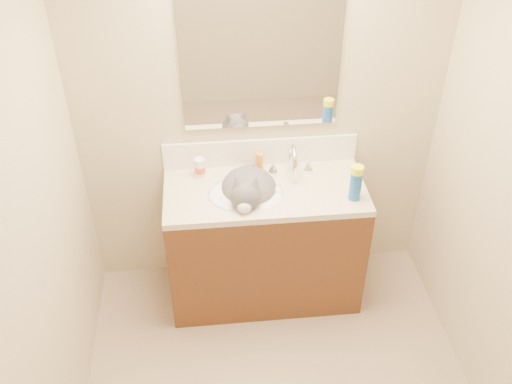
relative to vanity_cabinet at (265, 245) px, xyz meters
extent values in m
cube|color=#C2B390|center=(0.00, 0.28, 0.84)|extent=(2.20, 0.04, 2.50)
cube|color=#C2B390|center=(-1.10, -0.97, 0.84)|extent=(0.04, 2.50, 2.50)
cube|color=#532D16|center=(0.00, 0.00, 0.00)|extent=(1.20, 0.55, 0.82)
cube|color=beige|center=(0.00, 0.00, 0.43)|extent=(1.20, 0.55, 0.04)
ellipsoid|color=white|center=(-0.12, -0.03, 0.38)|extent=(0.45, 0.36, 0.14)
cylinder|color=silver|center=(0.18, 0.18, 0.51)|extent=(0.04, 0.04, 0.11)
torus|color=silver|center=(0.18, 0.12, 0.56)|extent=(0.03, 0.20, 0.20)
cylinder|color=silver|center=(0.18, 0.04, 0.53)|extent=(0.03, 0.03, 0.06)
cone|color=silver|center=(0.07, 0.18, 0.48)|extent=(0.06, 0.06, 0.06)
cone|color=silver|center=(0.29, 0.18, 0.48)|extent=(0.06, 0.06, 0.06)
ellipsoid|color=#4F4C4F|center=(-0.09, 0.03, 0.42)|extent=(0.41, 0.44, 0.25)
ellipsoid|color=#4F4C4F|center=(-0.13, -0.14, 0.51)|extent=(0.21, 0.19, 0.17)
ellipsoid|color=#4F4C4F|center=(-0.11, -0.06, 0.48)|extent=(0.15, 0.15, 0.16)
cone|color=#4F4C4F|center=(-0.17, -0.11, 0.59)|extent=(0.09, 0.10, 0.11)
cone|color=#4F4C4F|center=(-0.07, -0.13, 0.59)|extent=(0.10, 0.10, 0.11)
ellipsoid|color=silver|center=(-0.14, -0.21, 0.49)|extent=(0.09, 0.08, 0.07)
ellipsoid|color=silver|center=(-0.12, -0.09, 0.43)|extent=(0.14, 0.10, 0.15)
sphere|color=pink|center=(-0.15, -0.24, 0.49)|extent=(0.02, 0.02, 0.02)
cylinder|color=#4F4C4F|center=(0.06, -0.01, 0.34)|extent=(0.07, 0.27, 0.05)
cube|color=white|center=(0.00, 0.26, 0.54)|extent=(1.20, 0.02, 0.18)
cube|color=white|center=(0.00, 0.26, 1.13)|extent=(0.90, 0.02, 0.80)
cylinder|color=white|center=(-0.38, 0.18, 0.51)|extent=(0.08, 0.08, 0.12)
cylinder|color=#D75423|center=(-0.38, 0.18, 0.50)|extent=(0.08, 0.08, 0.04)
cylinder|color=#B7B7BC|center=(-0.07, 0.19, 0.48)|extent=(0.06, 0.06, 0.06)
cylinder|color=orange|center=(-0.01, 0.21, 0.50)|extent=(0.05, 0.05, 0.11)
cube|color=white|center=(0.05, 0.02, 0.45)|extent=(0.04, 0.14, 0.01)
cube|color=#6A91E3|center=(0.05, 0.02, 0.46)|extent=(0.02, 0.03, 0.01)
cylinder|color=#1959B0|center=(0.50, -0.14, 0.54)|extent=(0.08, 0.08, 0.19)
cylinder|color=#F3FF1A|center=(0.50, -0.14, 0.65)|extent=(0.08, 0.08, 0.04)
camera|label=1|loc=(-0.33, -2.67, 2.48)|focal=40.00mm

